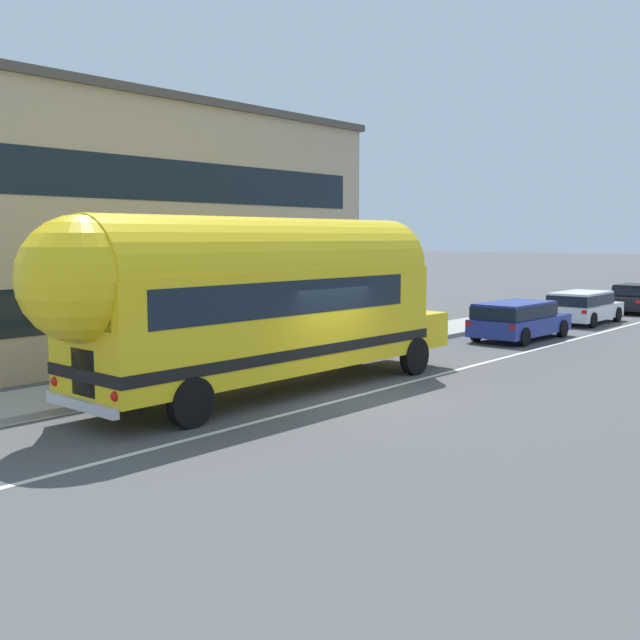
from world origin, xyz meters
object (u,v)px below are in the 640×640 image
at_px(car_lead, 517,318).
at_px(car_second, 583,305).
at_px(painted_bus, 255,297).
at_px(car_third, 636,297).

height_order(car_lead, car_second, same).
bearing_deg(car_second, painted_bus, -90.13).
distance_m(car_second, car_third, 6.53).
bearing_deg(painted_bus, car_third, 89.72).
height_order(car_lead, car_third, same).
relative_size(car_lead, car_second, 1.02).
height_order(painted_bus, car_second, painted_bus).
distance_m(car_lead, car_third, 13.02).
distance_m(car_lead, car_second, 6.48).
bearing_deg(car_third, painted_bus, -90.28).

